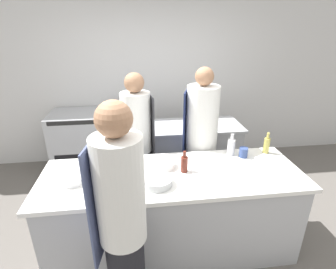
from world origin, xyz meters
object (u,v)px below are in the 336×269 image
Objects in this scene: bottle_olive_oil at (105,174)px; stockpot at (194,118)px; bottle_wine at (184,164)px; chef_at_pass_far at (201,143)px; bowl_prep_small at (73,177)px; bowl_mixing_large at (158,181)px; bottle_vinegar at (231,146)px; chef_at_stove at (138,144)px; bottle_cooking_oil at (267,145)px; oven_range at (81,142)px; cup at (243,152)px; chef_at_prep_near at (122,226)px; bowl_ceramic_blue at (164,164)px.

stockpot is (1.10, 1.30, 0.02)m from bottle_olive_oil.
bottle_olive_oil is 0.73m from bottle_wine.
bowl_prep_small is (-1.33, -0.63, 0.03)m from chef_at_pass_far.
bowl_mixing_large is 1.56m from stockpot.
stockpot is (0.37, 1.23, 0.01)m from bottle_wine.
chef_at_pass_far is 7.43× the size of bottle_vinegar.
chef_at_stove is 6.41× the size of bowl_prep_small.
chef_at_pass_far is 6.66× the size of bowl_prep_small.
bottle_cooking_oil reaches higher than stockpot.
bottle_vinegar is 0.92× the size of bowl_mixing_large.
bottle_wine is at bearing 34.83° from bowl_mixing_large.
bottle_olive_oil reaches higher than stockpot.
chef_at_pass_far is at bearing -34.96° from oven_range.
cup reaches higher than bowl_mixing_large.
bowl_prep_small is (0.29, -1.76, 0.44)m from oven_range.
chef_at_prep_near reaches higher than chef_at_pass_far.
bottle_vinegar is 1.01× the size of bottle_cooking_oil.
stockpot is at bearing 101.60° from bottle_vinegar.
chef_at_stove is at bearing 161.74° from bottle_cooking_oil.
bowl_ceramic_blue is 2.19× the size of cup.
stockpot reaches higher than cup.
bowl_mixing_large is (-0.58, -0.79, 0.03)m from chef_at_pass_far.
bottle_cooking_oil reaches higher than bowl_prep_small.
bottle_olive_oil is (-1.04, -0.68, 0.07)m from chef_at_pass_far.
bottle_vinegar is 0.63m from bottle_wine.
chef_at_prep_near is at bearing -13.62° from chef_at_stove.
bottle_vinegar is at bearing 13.27° from bowl_ceramic_blue.
chef_at_pass_far reaches higher than bottle_wine.
bowl_mixing_large is at bearing 163.05° from chef_at_pass_far.
bottle_cooking_oil is at bearing -1.98° from bottle_vinegar.
chef_at_stove reaches higher than bottle_wine.
stockpot is at bearing 121.45° from bottle_cooking_oil.
bottle_wine is at bearing -53.05° from oven_range.
bottle_wine is 0.74× the size of stockpot.
chef_at_prep_near is 9.55× the size of bottle_olive_oil.
bottle_vinegar reaches higher than bowl_mixing_large.
bottle_vinegar is 2.29× the size of cup.
cup is at bearing -167.69° from bottle_cooking_oil.
cup reaches higher than bowl_prep_small.
bottle_cooking_oil is at bearing -32.85° from oven_range.
bottle_wine reaches higher than oven_range.
cup is 0.36× the size of stockpot.
bowl_mixing_large is 0.32m from bowl_ceramic_blue.
chef_at_stove is 16.37× the size of cup.
bottle_wine is 0.81× the size of bowl_prep_small.
bottle_wine reaches higher than bottle_olive_oil.
chef_at_pass_far is (0.74, -0.13, 0.03)m from chef_at_stove.
cup is (-0.28, -0.06, -0.04)m from bottle_cooking_oil.
oven_range is at bearing -147.24° from chef_at_stove.
bottle_wine is at bearing -152.64° from bottle_vinegar.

